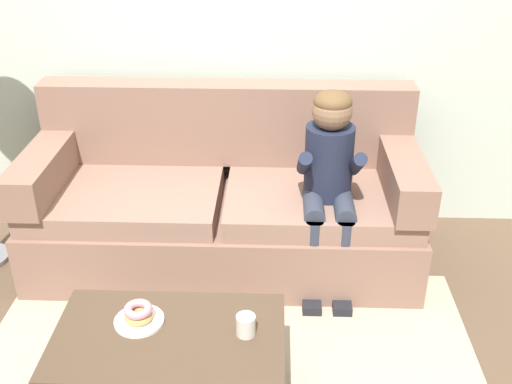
{
  "coord_description": "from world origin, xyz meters",
  "views": [
    {
      "loc": [
        0.21,
        -2.27,
        2.1
      ],
      "look_at": [
        0.12,
        0.45,
        0.65
      ],
      "focal_mm": 43.05,
      "sensor_mm": 36.0,
      "label": 1
    }
  ],
  "objects_px": {
    "mug": "(246,325)",
    "donut": "(139,316)",
    "couch": "(225,204)",
    "coffee_table": "(169,342)",
    "person_child": "(329,173)",
    "toy_controller": "(132,353)"
  },
  "relations": [
    {
      "from": "mug",
      "to": "donut",
      "type": "bearing_deg",
      "value": 172.83
    },
    {
      "from": "couch",
      "to": "donut",
      "type": "xyz_separation_m",
      "value": [
        -0.27,
        -1.12,
        0.08
      ]
    },
    {
      "from": "coffee_table",
      "to": "person_child",
      "type": "distance_m",
      "value": 1.25
    },
    {
      "from": "couch",
      "to": "mug",
      "type": "bearing_deg",
      "value": -81.12
    },
    {
      "from": "couch",
      "to": "donut",
      "type": "height_order",
      "value": "couch"
    },
    {
      "from": "donut",
      "to": "couch",
      "type": "bearing_deg",
      "value": 76.6
    },
    {
      "from": "person_child",
      "to": "mug",
      "type": "bearing_deg",
      "value": -112.19
    },
    {
      "from": "couch",
      "to": "donut",
      "type": "distance_m",
      "value": 1.16
    },
    {
      "from": "couch",
      "to": "toy_controller",
      "type": "bearing_deg",
      "value": -112.93
    },
    {
      "from": "coffee_table",
      "to": "mug",
      "type": "bearing_deg",
      "value": 2.71
    },
    {
      "from": "couch",
      "to": "mug",
      "type": "xyz_separation_m",
      "value": [
        0.18,
        -1.18,
        0.1
      ]
    },
    {
      "from": "mug",
      "to": "toy_controller",
      "type": "height_order",
      "value": "mug"
    },
    {
      "from": "coffee_table",
      "to": "donut",
      "type": "height_order",
      "value": "donut"
    },
    {
      "from": "person_child",
      "to": "donut",
      "type": "xyz_separation_m",
      "value": [
        -0.85,
        -0.91,
        -0.24
      ]
    },
    {
      "from": "toy_controller",
      "to": "coffee_table",
      "type": "bearing_deg",
      "value": -73.97
    },
    {
      "from": "mug",
      "to": "toy_controller",
      "type": "relative_size",
      "value": 0.4
    },
    {
      "from": "toy_controller",
      "to": "mug",
      "type": "bearing_deg",
      "value": -50.37
    },
    {
      "from": "person_child",
      "to": "mug",
      "type": "relative_size",
      "value": 12.24
    },
    {
      "from": "couch",
      "to": "mug",
      "type": "height_order",
      "value": "couch"
    },
    {
      "from": "person_child",
      "to": "toy_controller",
      "type": "bearing_deg",
      "value": -144.34
    },
    {
      "from": "toy_controller",
      "to": "person_child",
      "type": "bearing_deg",
      "value": 11.51
    },
    {
      "from": "coffee_table",
      "to": "person_child",
      "type": "xyz_separation_m",
      "value": [
        0.71,
        0.98,
        0.31
      ]
    }
  ]
}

